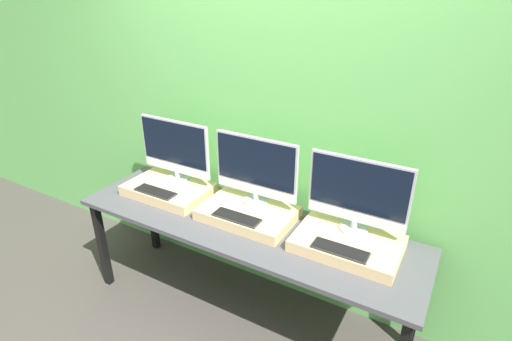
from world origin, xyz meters
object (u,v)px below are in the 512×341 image
monitor_center (256,168)px  keyboard_center (237,217)px  keyboard_left (155,192)px  keyboard_right (340,250)px  monitor_right (358,193)px  monitor_left (175,149)px

monitor_center → keyboard_center: monitor_center is taller
keyboard_left → keyboard_center: same height
keyboard_center → keyboard_right: (0.65, 0.00, 0.00)m
monitor_center → keyboard_left: bearing=-160.2°
keyboard_center → monitor_right: (0.65, 0.23, 0.23)m
monitor_center → monitor_left: bearing=180.0°
keyboard_center → keyboard_right: same height
monitor_left → monitor_center: bearing=0.0°
monitor_left → monitor_right: (1.30, 0.00, 0.00)m
monitor_center → monitor_right: (0.65, 0.00, 0.00)m
monitor_left → monitor_right: 1.30m
keyboard_center → monitor_right: bearing=19.8°
monitor_right → keyboard_right: 0.33m
monitor_right → keyboard_right: (0.00, -0.23, -0.23)m
keyboard_left → monitor_right: monitor_right is taller
monitor_left → monitor_center: 0.65m
keyboard_right → monitor_right: bearing=90.0°
keyboard_left → keyboard_center: bearing=0.0°
monitor_right → keyboard_center: bearing=-160.2°
monitor_center → keyboard_right: bearing=-19.8°
monitor_left → keyboard_right: (1.30, -0.23, -0.23)m
monitor_right → keyboard_right: monitor_right is taller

